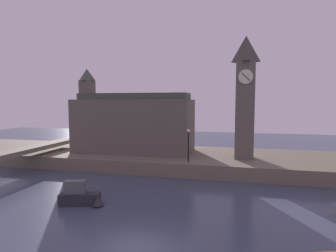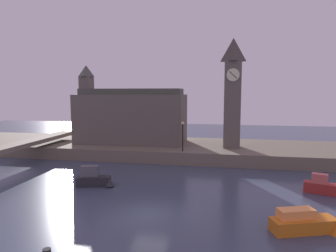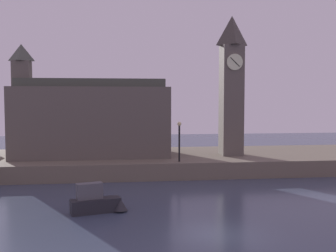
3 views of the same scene
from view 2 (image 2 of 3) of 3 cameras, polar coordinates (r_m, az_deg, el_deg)
The scene contains 8 objects.
ground_plane at distance 22.26m, azimuth -3.50°, elevation -16.03°, with size 120.00×120.00×0.00m, color #384256.
far_embankment at distance 40.99m, azimuth 3.35°, elevation -4.46°, with size 70.00×12.00×1.50m, color #6B6051.
clock_tower at distance 38.74m, azimuth 12.11°, elevation 6.38°, with size 2.24×2.29×13.62m.
parliament_hall at distance 42.15m, azimuth -7.26°, elevation 1.84°, with size 14.82×6.46×10.74m.
streetlamp at distance 35.64m, azimuth 2.80°, elevation -1.25°, with size 0.36×0.36×3.54m.
boat_dinghy_red at distance 28.96m, azimuth 27.78°, elevation -10.16°, with size 3.74×1.93×1.69m.
boat_barge_dark at distance 28.52m, azimuth -13.67°, elevation -9.68°, with size 3.65×1.73×1.85m.
boat_patrol_orange at distance 21.09m, azimuth 25.17°, elevation -16.36°, with size 4.83×2.50×1.45m.
Camera 2 is at (5.07, -19.93, 8.51)m, focal length 32.19 mm.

